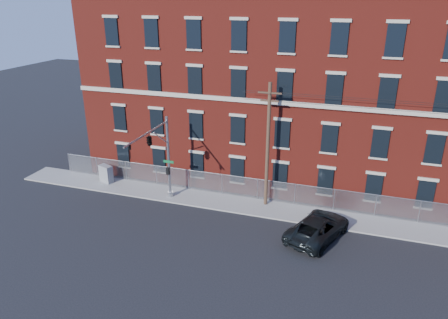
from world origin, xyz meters
TOP-DOWN VIEW (x-y plane):
  - ground at (0.00, 0.00)m, footprint 140.00×140.00m
  - sidewalk at (12.00, 5.00)m, footprint 65.00×3.00m
  - mill_building at (12.00, 13.93)m, footprint 55.30×14.32m
  - chain_link_fence at (12.00, 6.30)m, footprint 59.06×0.06m
  - traffic_signal_mast at (-6.00, 2.18)m, footprint 0.90×6.75m
  - utility_pole_near at (2.00, 5.60)m, footprint 1.80×0.28m
  - pickup_truck at (6.61, 1.99)m, footprint 4.65×6.49m
  - utility_cabinet at (-12.77, 5.31)m, footprint 1.41×1.01m

SIDE VIEW (x-z plane):
  - ground at x=0.00m, z-range 0.00..0.00m
  - sidewalk at x=12.00m, z-range 0.00..0.12m
  - pickup_truck at x=6.61m, z-range 0.00..1.64m
  - utility_cabinet at x=-12.77m, z-range 0.12..1.71m
  - chain_link_fence at x=12.00m, z-range 0.13..1.98m
  - utility_pole_near at x=2.00m, z-range 0.34..10.34m
  - traffic_signal_mast at x=-6.00m, z-range 1.89..8.89m
  - mill_building at x=12.00m, z-range 0.00..16.30m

